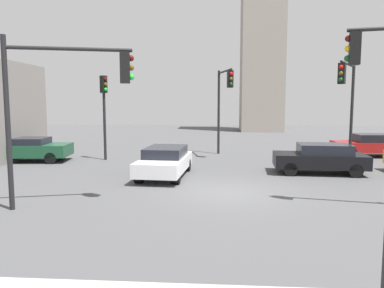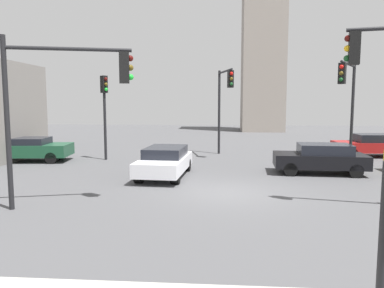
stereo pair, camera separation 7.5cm
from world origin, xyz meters
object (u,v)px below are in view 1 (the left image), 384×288
at_px(car_3, 28,149).
at_px(traffic_light_0, 347,92).
at_px(traffic_light_3, 66,89).
at_px(car_2, 165,161).
at_px(car_1, 372,145).
at_px(traffic_light_2, 224,94).
at_px(traffic_light_4, 104,101).
at_px(car_0, 321,158).

bearing_deg(car_3, traffic_light_0, -8.39).
height_order(traffic_light_3, car_2, traffic_light_3).
bearing_deg(car_1, traffic_light_2, 1.20).
height_order(traffic_light_0, car_3, traffic_light_0).
bearing_deg(car_3, traffic_light_3, -61.43).
bearing_deg(car_2, traffic_light_2, 160.99).
distance_m(car_1, car_2, 14.17).
xyz_separation_m(traffic_light_4, car_3, (-4.31, -0.95, -2.72)).
distance_m(traffic_light_2, traffic_light_4, 7.32).
height_order(traffic_light_2, car_2, traffic_light_2).
distance_m(traffic_light_3, car_3, 11.35).
height_order(traffic_light_0, traffic_light_3, traffic_light_0).
height_order(traffic_light_3, traffic_light_4, traffic_light_3).
relative_size(traffic_light_3, car_2, 1.18).
xyz_separation_m(traffic_light_3, traffic_light_4, (-1.89, 9.94, -0.36)).
relative_size(traffic_light_0, traffic_light_3, 1.05).
bearing_deg(traffic_light_0, traffic_light_4, -66.82).
bearing_deg(car_1, car_0, 48.65).
height_order(car_2, car_3, car_3).
relative_size(car_1, car_3, 0.97).
bearing_deg(traffic_light_2, traffic_light_4, -88.64).
relative_size(car_0, car_2, 0.95).
xyz_separation_m(car_0, car_3, (-15.93, 2.56, -0.00)).
bearing_deg(car_3, car_1, 3.39).
distance_m(traffic_light_0, car_3, 17.97).
xyz_separation_m(traffic_light_0, traffic_light_4, (-13.36, 1.68, -0.49)).
relative_size(traffic_light_3, traffic_light_4, 1.09).
bearing_deg(traffic_light_0, car_1, 173.71).
height_order(traffic_light_4, car_3, traffic_light_4).
bearing_deg(car_2, car_1, 124.46).
relative_size(car_0, car_3, 0.91).
distance_m(car_0, car_3, 16.14).
height_order(traffic_light_2, traffic_light_3, traffic_light_2).
bearing_deg(traffic_light_2, car_0, 26.61).
distance_m(traffic_light_2, car_2, 7.87).
height_order(traffic_light_4, car_1, traffic_light_4).
bearing_deg(car_0, car_2, 13.28).
bearing_deg(traffic_light_0, traffic_light_3, -23.90).
height_order(traffic_light_0, car_2, traffic_light_0).
distance_m(car_0, car_1, 7.71).
xyz_separation_m(traffic_light_3, car_2, (2.38, 5.21, -3.11)).
bearing_deg(car_1, car_3, 6.92).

